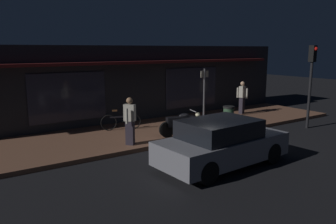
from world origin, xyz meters
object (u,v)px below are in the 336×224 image
(person_photographer, at_px, (130,120))
(trash_bin, at_px, (228,117))
(bicycle_parked, at_px, (121,121))
(sign_post, at_px, (204,91))
(parked_car_near, at_px, (221,143))
(traffic_light_pole, at_px, (311,72))
(motorcycle, at_px, (181,123))
(person_bystander, at_px, (242,97))

(person_photographer, distance_m, trash_bin, 4.67)
(bicycle_parked, xyz_separation_m, person_photographer, (-0.70, -2.16, 0.52))
(bicycle_parked, distance_m, sign_post, 4.30)
(person_photographer, height_order, parked_car_near, person_photographer)
(sign_post, bearing_deg, trash_bin, -96.78)
(traffic_light_pole, bearing_deg, person_photographer, 168.73)
(bicycle_parked, bearing_deg, motorcycle, -55.72)
(person_bystander, bearing_deg, parked_car_near, -140.55)
(trash_bin, relative_size, traffic_light_pole, 0.26)
(trash_bin, bearing_deg, person_photographer, 179.51)
(person_photographer, height_order, trash_bin, person_photographer)
(person_bystander, bearing_deg, bicycle_parked, 177.80)
(motorcycle, distance_m, sign_post, 3.38)
(trash_bin, bearing_deg, motorcycle, 179.63)
(motorcycle, xyz_separation_m, person_photographer, (-2.19, 0.02, 0.38))
(bicycle_parked, height_order, person_bystander, person_bystander)
(person_photographer, height_order, person_bystander, same)
(person_bystander, relative_size, parked_car_near, 0.40)
(motorcycle, bearing_deg, trash_bin, -0.37)
(motorcycle, distance_m, traffic_light_pole, 6.24)
(sign_post, bearing_deg, traffic_light_pole, -48.04)
(person_photographer, bearing_deg, person_bystander, 14.26)
(person_photographer, bearing_deg, traffic_light_pole, -11.27)
(person_photographer, distance_m, sign_post, 5.23)
(motorcycle, distance_m, bicycle_parked, 2.64)
(bicycle_parked, relative_size, sign_post, 0.66)
(person_photographer, bearing_deg, trash_bin, -0.49)
(traffic_light_pole, bearing_deg, motorcycle, 164.85)
(person_photographer, height_order, sign_post, sign_post)
(bicycle_parked, relative_size, traffic_light_pole, 0.44)
(bicycle_parked, xyz_separation_m, traffic_light_pole, (7.25, -3.74, 1.97))
(motorcycle, height_order, person_photographer, person_photographer)
(motorcycle, relative_size, sign_post, 0.70)
(trash_bin, bearing_deg, bicycle_parked, 150.90)
(bicycle_parked, height_order, parked_car_near, parked_car_near)
(person_photographer, relative_size, parked_car_near, 0.40)
(sign_post, height_order, trash_bin, sign_post)
(motorcycle, height_order, trash_bin, motorcycle)
(bicycle_parked, xyz_separation_m, trash_bin, (3.95, -2.20, 0.11))
(person_bystander, height_order, traffic_light_pole, traffic_light_pole)
(person_bystander, distance_m, parked_car_near, 7.81)
(bicycle_parked, distance_m, person_photographer, 2.33)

